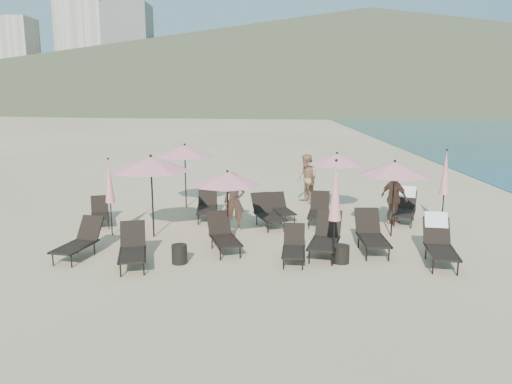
{
  "coord_description": "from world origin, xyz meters",
  "views": [
    {
      "loc": [
        -0.65,
        -12.4,
        4.22
      ],
      "look_at": [
        -0.99,
        3.5,
        1.1
      ],
      "focal_mm": 35.0,
      "sensor_mm": 36.0,
      "label": 1
    }
  ],
  "objects_px": {
    "umbrella_open_1": "(227,179)",
    "side_table_1": "(341,254)",
    "umbrella_open_4": "(337,159)",
    "lounger_1": "(133,248)",
    "beachgoer_b": "(307,179)",
    "lounger_6": "(100,212)",
    "lounger_11": "(406,206)",
    "side_table_0": "(179,254)",
    "lounger_0": "(79,241)",
    "lounger_3": "(294,246)",
    "umbrella_open_2": "(395,169)",
    "beachgoer_c": "(394,198)",
    "lounger_4": "(326,237)",
    "lounger_12": "(371,234)",
    "lounger_10": "(319,210)",
    "umbrella_closed_2": "(109,182)",
    "lounger_2": "(223,235)",
    "beachgoer_a": "(234,202)",
    "umbrella_closed_0": "(335,192)",
    "umbrella_open_3": "(185,151)",
    "lounger_7": "(207,205)",
    "umbrella_open_0": "(151,164)",
    "lounger_8": "(267,212)",
    "lounger_5": "(439,241)",
    "lounger_9": "(282,208)",
    "umbrella_closed_1": "(445,173)"
  },
  "relations": [
    {
      "from": "umbrella_open_0",
      "to": "side_table_0",
      "type": "height_order",
      "value": "umbrella_open_0"
    },
    {
      "from": "lounger_12",
      "to": "lounger_7",
      "type": "bearing_deg",
      "value": 143.92
    },
    {
      "from": "umbrella_open_2",
      "to": "lounger_0",
      "type": "bearing_deg",
      "value": -166.08
    },
    {
      "from": "lounger_7",
      "to": "lounger_12",
      "type": "bearing_deg",
      "value": -40.69
    },
    {
      "from": "lounger_8",
      "to": "beachgoer_b",
      "type": "relative_size",
      "value": 0.95
    },
    {
      "from": "lounger_0",
      "to": "lounger_3",
      "type": "relative_size",
      "value": 1.17
    },
    {
      "from": "lounger_10",
      "to": "side_table_1",
      "type": "bearing_deg",
      "value": -78.33
    },
    {
      "from": "lounger_6",
      "to": "beachgoer_a",
      "type": "xyz_separation_m",
      "value": [
        4.47,
        -0.59,
        0.52
      ]
    },
    {
      "from": "lounger_6",
      "to": "side_table_0",
      "type": "relative_size",
      "value": 3.28
    },
    {
      "from": "lounger_1",
      "to": "umbrella_closed_0",
      "type": "bearing_deg",
      "value": -11.46
    },
    {
      "from": "umbrella_closed_2",
      "to": "beachgoer_a",
      "type": "distance_m",
      "value": 3.83
    },
    {
      "from": "lounger_10",
      "to": "lounger_7",
      "type": "bearing_deg",
      "value": -178.71
    },
    {
      "from": "lounger_4",
      "to": "beachgoer_a",
      "type": "distance_m",
      "value": 3.58
    },
    {
      "from": "lounger_10",
      "to": "lounger_12",
      "type": "relative_size",
      "value": 0.97
    },
    {
      "from": "lounger_7",
      "to": "beachgoer_a",
      "type": "height_order",
      "value": "beachgoer_a"
    },
    {
      "from": "lounger_4",
      "to": "umbrella_open_4",
      "type": "relative_size",
      "value": 0.87
    },
    {
      "from": "lounger_4",
      "to": "lounger_12",
      "type": "relative_size",
      "value": 1.07
    },
    {
      "from": "side_table_0",
      "to": "lounger_6",
      "type": "bearing_deg",
      "value": 130.7
    },
    {
      "from": "lounger_2",
      "to": "umbrella_open_2",
      "type": "height_order",
      "value": "umbrella_open_2"
    },
    {
      "from": "lounger_4",
      "to": "lounger_3",
      "type": "bearing_deg",
      "value": -134.26
    },
    {
      "from": "lounger_0",
      "to": "umbrella_closed_1",
      "type": "relative_size",
      "value": 0.7
    },
    {
      "from": "umbrella_open_4",
      "to": "beachgoer_c",
      "type": "height_order",
      "value": "umbrella_open_4"
    },
    {
      "from": "lounger_3",
      "to": "umbrella_closed_2",
      "type": "height_order",
      "value": "umbrella_closed_2"
    },
    {
      "from": "lounger_4",
      "to": "lounger_9",
      "type": "relative_size",
      "value": 1.26
    },
    {
      "from": "lounger_7",
      "to": "side_table_0",
      "type": "bearing_deg",
      "value": -96.96
    },
    {
      "from": "umbrella_open_2",
      "to": "beachgoer_c",
      "type": "distance_m",
      "value": 1.88
    },
    {
      "from": "umbrella_open_4",
      "to": "lounger_1",
      "type": "bearing_deg",
      "value": -136.29
    },
    {
      "from": "lounger_8",
      "to": "umbrella_open_0",
      "type": "height_order",
      "value": "umbrella_open_0"
    },
    {
      "from": "lounger_4",
      "to": "lounger_11",
      "type": "height_order",
      "value": "lounger_11"
    },
    {
      "from": "umbrella_open_4",
      "to": "umbrella_closed_0",
      "type": "relative_size",
      "value": 0.84
    },
    {
      "from": "umbrella_closed_0",
      "to": "umbrella_open_3",
      "type": "bearing_deg",
      "value": 126.46
    },
    {
      "from": "lounger_9",
      "to": "umbrella_open_0",
      "type": "height_order",
      "value": "umbrella_open_0"
    },
    {
      "from": "lounger_1",
      "to": "lounger_6",
      "type": "height_order",
      "value": "lounger_1"
    },
    {
      "from": "lounger_3",
      "to": "beachgoer_c",
      "type": "distance_m",
      "value": 5.14
    },
    {
      "from": "lounger_10",
      "to": "side_table_0",
      "type": "distance_m",
      "value": 5.7
    },
    {
      "from": "lounger_1",
      "to": "lounger_11",
      "type": "xyz_separation_m",
      "value": [
        8.03,
        4.61,
        0.06
      ]
    },
    {
      "from": "lounger_9",
      "to": "lounger_10",
      "type": "height_order",
      "value": "lounger_10"
    },
    {
      "from": "beachgoer_a",
      "to": "beachgoer_b",
      "type": "relative_size",
      "value": 0.95
    },
    {
      "from": "umbrella_closed_2",
      "to": "beachgoer_c",
      "type": "xyz_separation_m",
      "value": [
        8.89,
        1.48,
        -0.76
      ]
    },
    {
      "from": "side_table_1",
      "to": "beachgoer_c",
      "type": "relative_size",
      "value": 0.25
    },
    {
      "from": "lounger_0",
      "to": "lounger_10",
      "type": "relative_size",
      "value": 1.0
    },
    {
      "from": "umbrella_open_1",
      "to": "side_table_1",
      "type": "relative_size",
      "value": 4.74
    },
    {
      "from": "beachgoer_b",
      "to": "lounger_6",
      "type": "bearing_deg",
      "value": -88.58
    },
    {
      "from": "umbrella_open_1",
      "to": "side_table_1",
      "type": "xyz_separation_m",
      "value": [
        3.0,
        -1.61,
        -1.67
      ]
    },
    {
      "from": "umbrella_open_4",
      "to": "lounger_3",
      "type": "bearing_deg",
      "value": -108.95
    },
    {
      "from": "lounger_7",
      "to": "umbrella_closed_2",
      "type": "xyz_separation_m",
      "value": [
        -2.67,
        -2.12,
        1.18
      ]
    },
    {
      "from": "umbrella_open_1",
      "to": "side_table_0",
      "type": "height_order",
      "value": "umbrella_open_1"
    },
    {
      "from": "umbrella_open_0",
      "to": "side_table_0",
      "type": "bearing_deg",
      "value": -63.51
    },
    {
      "from": "umbrella_open_2",
      "to": "lounger_4",
      "type": "bearing_deg",
      "value": -140.65
    },
    {
      "from": "lounger_0",
      "to": "lounger_5",
      "type": "distance_m",
      "value": 9.31
    }
  ]
}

